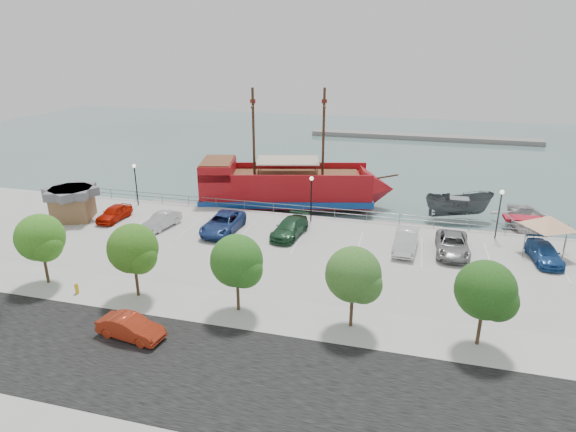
# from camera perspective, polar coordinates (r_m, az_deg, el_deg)

# --- Properties ---
(ground) EXTENTS (160.00, 160.00, 0.00)m
(ground) POSITION_cam_1_polar(r_m,az_deg,el_deg) (39.30, 0.66, -5.21)
(ground) COLOR #456663
(street) EXTENTS (100.00, 8.00, 0.04)m
(street) POSITION_cam_1_polar(r_m,az_deg,el_deg) (25.79, -8.57, -17.93)
(street) COLOR black
(street) RESTS_ON land_slab
(sidewalk) EXTENTS (100.00, 4.00, 0.05)m
(sidewalk) POSITION_cam_1_polar(r_m,az_deg,el_deg) (30.37, -4.07, -11.28)
(sidewalk) COLOR #AFAFAC
(sidewalk) RESTS_ON land_slab
(seawall_railing) EXTENTS (50.00, 0.06, 1.00)m
(seawall_railing) POSITION_cam_1_polar(r_m,az_deg,el_deg) (45.76, 3.08, 0.57)
(seawall_railing) COLOR slate
(seawall_railing) RESTS_ON land_slab
(far_shore) EXTENTS (40.00, 3.00, 0.80)m
(far_shore) POSITION_cam_1_polar(r_m,az_deg,el_deg) (90.95, 15.66, 8.99)
(far_shore) COLOR gray
(far_shore) RESTS_ON ground
(pirate_ship) EXTENTS (20.99, 10.35, 13.00)m
(pirate_ship) POSITION_cam_1_polar(r_m,az_deg,el_deg) (50.78, 1.43, 3.36)
(pirate_ship) COLOR maroon
(pirate_ship) RESTS_ON ground
(patrol_boat) EXTENTS (7.04, 4.02, 2.57)m
(patrol_boat) POSITION_cam_1_polar(r_m,az_deg,el_deg) (50.38, 19.54, 0.97)
(patrol_boat) COLOR #474C4F
(patrol_boat) RESTS_ON ground
(speedboat) EXTENTS (5.86, 7.93, 1.58)m
(speedboat) POSITION_cam_1_polar(r_m,az_deg,el_deg) (50.28, 26.39, -0.64)
(speedboat) COLOR silver
(speedboat) RESTS_ON ground
(dock_west) EXTENTS (7.54, 2.17, 0.43)m
(dock_west) POSITION_cam_1_polar(r_m,az_deg,el_deg) (52.15, -12.45, 1.07)
(dock_west) COLOR gray
(dock_west) RESTS_ON ground
(dock_mid) EXTENTS (6.56, 2.34, 0.37)m
(dock_mid) POSITION_cam_1_polar(r_m,az_deg,el_deg) (46.70, 13.88, -1.36)
(dock_mid) COLOR gray
(dock_mid) RESTS_ON ground
(dock_east) EXTENTS (6.66, 3.06, 0.37)m
(dock_east) POSITION_cam_1_polar(r_m,az_deg,el_deg) (47.30, 23.00, -2.14)
(dock_east) COLOR slate
(dock_east) RESTS_ON ground
(shed) EXTENTS (4.76, 4.76, 3.03)m
(shed) POSITION_cam_1_polar(r_m,az_deg,el_deg) (48.99, -24.19, 1.46)
(shed) COLOR brown
(shed) RESTS_ON land_slab
(canopy_tent) EXTENTS (5.41, 5.41, 3.63)m
(canopy_tent) POSITION_cam_1_polar(r_m,az_deg,el_deg) (41.95, 28.65, 0.02)
(canopy_tent) COLOR slate
(canopy_tent) RESTS_ON land_slab
(street_sedan) EXTENTS (4.09, 1.89, 1.30)m
(street_sedan) POSITION_cam_1_polar(r_m,az_deg,el_deg) (29.08, -18.16, -12.44)
(street_sedan) COLOR #AF2E15
(street_sedan) RESTS_ON street
(fire_hydrant) EXTENTS (0.27, 0.27, 0.77)m
(fire_hydrant) POSITION_cam_1_polar(r_m,az_deg,el_deg) (35.02, -23.76, -7.82)
(fire_hydrant) COLOR gold
(fire_hydrant) RESTS_ON sidewalk
(lamp_post_left) EXTENTS (0.36, 0.36, 4.28)m
(lamp_post_left) POSITION_cam_1_polar(r_m,az_deg,el_deg) (50.54, -17.64, 4.40)
(lamp_post_left) COLOR black
(lamp_post_left) RESTS_ON land_slab
(lamp_post_mid) EXTENTS (0.36, 0.36, 4.28)m
(lamp_post_mid) POSITION_cam_1_polar(r_m,az_deg,el_deg) (43.79, 2.78, 3.00)
(lamp_post_mid) COLOR black
(lamp_post_mid) RESTS_ON land_slab
(lamp_post_right) EXTENTS (0.36, 0.36, 4.28)m
(lamp_post_right) POSITION_cam_1_polar(r_m,az_deg,el_deg) (43.54, 23.83, 1.15)
(lamp_post_right) COLOR black
(lamp_post_right) RESTS_ON land_slab
(tree_b) EXTENTS (3.30, 3.20, 5.00)m
(tree_b) POSITION_cam_1_polar(r_m,az_deg,el_deg) (36.12, -27.19, -2.49)
(tree_b) COLOR #473321
(tree_b) RESTS_ON sidewalk
(tree_c) EXTENTS (3.30, 3.20, 5.00)m
(tree_c) POSITION_cam_1_polar(r_m,az_deg,el_deg) (32.00, -17.73, -3.92)
(tree_c) COLOR #473321
(tree_c) RESTS_ON sidewalk
(tree_d) EXTENTS (3.30, 3.20, 5.00)m
(tree_d) POSITION_cam_1_polar(r_m,az_deg,el_deg) (29.01, -5.88, -5.55)
(tree_d) COLOR #473321
(tree_d) RESTS_ON sidewalk
(tree_e) EXTENTS (3.30, 3.20, 5.00)m
(tree_e) POSITION_cam_1_polar(r_m,az_deg,el_deg) (27.51, 8.01, -7.15)
(tree_e) COLOR #473321
(tree_e) RESTS_ON sidewalk
(tree_f) EXTENTS (3.30, 3.20, 5.00)m
(tree_f) POSITION_cam_1_polar(r_m,az_deg,el_deg) (27.76, 22.64, -8.38)
(tree_f) COLOR #473321
(tree_f) RESTS_ON sidewalk
(parked_car_a) EXTENTS (1.77, 4.14, 1.39)m
(parked_car_a) POSITION_cam_1_polar(r_m,az_deg,el_deg) (47.57, -19.91, 0.34)
(parked_car_a) COLOR #BD1604
(parked_car_a) RESTS_ON land_slab
(parked_car_b) EXTENTS (2.13, 4.26, 1.34)m
(parked_car_b) POSITION_cam_1_polar(r_m,az_deg,el_deg) (44.36, -14.74, -0.53)
(parked_car_b) COLOR #B3B3B3
(parked_car_b) RESTS_ON land_slab
(parked_car_c) EXTENTS (2.65, 5.70, 1.58)m
(parked_car_c) POSITION_cam_1_polar(r_m,az_deg,el_deg) (42.36, -7.74, -0.85)
(parked_car_c) COLOR navy
(parked_car_c) RESTS_ON land_slab
(parked_car_d) EXTENTS (2.71, 5.28, 1.47)m
(parked_car_d) POSITION_cam_1_polar(r_m,az_deg,el_deg) (41.08, 0.19, -1.42)
(parked_car_d) COLOR #1D4629
(parked_car_d) RESTS_ON land_slab
(parked_car_f) EXTENTS (2.00, 4.91, 1.59)m
(parked_car_f) POSITION_cam_1_polar(r_m,az_deg,el_deg) (39.42, 13.79, -2.89)
(parked_car_f) COLOR silver
(parked_car_f) RESTS_ON land_slab
(parked_car_g) EXTENTS (2.48, 5.34, 1.48)m
(parked_car_g) POSITION_cam_1_polar(r_m,az_deg,el_deg) (39.91, 18.92, -3.22)
(parked_car_g) COLOR gray
(parked_car_g) RESTS_ON land_slab
(parked_car_h) EXTENTS (2.36, 4.75, 1.33)m
(parked_car_h) POSITION_cam_1_polar(r_m,az_deg,el_deg) (41.34, 28.10, -3.89)
(parked_car_h) COLOR navy
(parked_car_h) RESTS_ON land_slab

